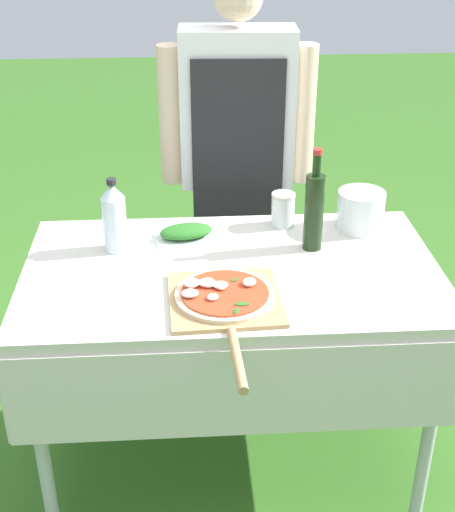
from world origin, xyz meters
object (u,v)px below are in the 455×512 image
oil_bottle (314,210)px  mixing_tub (361,210)px  pizza_on_peel (224,299)px  sauce_jar (283,211)px  water_bottle (114,217)px  person_cook (237,147)px  herb_container (186,232)px  prep_table (232,293)px

oil_bottle → mixing_tub: bearing=35.2°
pizza_on_peel → sauce_jar: size_ratio=4.87×
oil_bottle → water_bottle: bearing=177.4°
oil_bottle → sauce_jar: (-0.07, 0.16, -0.08)m
mixing_tub → water_bottle: bearing=-172.9°
mixing_tub → pizza_on_peel: bearing=-137.4°
person_cook → sauce_jar: bearing=109.9°
water_bottle → person_cook: bearing=51.7°
person_cook → herb_container: person_cook is taller
oil_bottle → person_cook: bearing=109.3°
herb_container → mixing_tub: size_ratio=1.41×
pizza_on_peel → oil_bottle: (0.29, 0.30, 0.11)m
prep_table → sauce_jar: (0.19, 0.27, 0.14)m
water_bottle → herb_container: 0.24m
prep_table → sauce_jar: 0.36m
herb_container → sauce_jar: (0.32, 0.08, 0.03)m
oil_bottle → mixing_tub: (0.18, 0.12, -0.06)m
pizza_on_peel → sauce_jar: (0.22, 0.47, 0.03)m
prep_table → water_bottle: (-0.35, 0.14, 0.20)m
person_cook → mixing_tub: person_cook is taller
water_bottle → herb_container: water_bottle is taller
sauce_jar → mixing_tub: bearing=-9.0°
prep_table → oil_bottle: oil_bottle is taller
prep_table → oil_bottle: bearing=23.4°
water_bottle → mixing_tub: water_bottle is taller
sauce_jar → pizza_on_peel: bearing=-115.2°
prep_table → person_cook: bearing=84.4°
herb_container → pizza_on_peel: bearing=-76.1°
person_cook → herb_container: size_ratio=7.01×
prep_table → water_bottle: bearing=158.2°
oil_bottle → pizza_on_peel: bearing=-133.6°
oil_bottle → water_bottle: size_ratio=1.37×
prep_table → oil_bottle: 0.35m
person_cook → sauce_jar: 0.41m
water_bottle → mixing_tub: bearing=7.1°
herb_container → mixing_tub: (0.56, 0.04, 0.04)m
herb_container → sauce_jar: size_ratio=1.90×
pizza_on_peel → oil_bottle: bearing=43.8°
mixing_tub → sauce_jar: mixing_tub is taller
person_cook → water_bottle: 0.66m
pizza_on_peel → water_bottle: water_bottle is taller
mixing_tub → person_cook: bearing=131.1°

